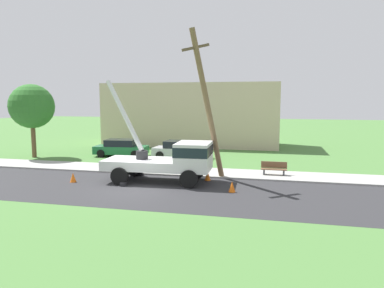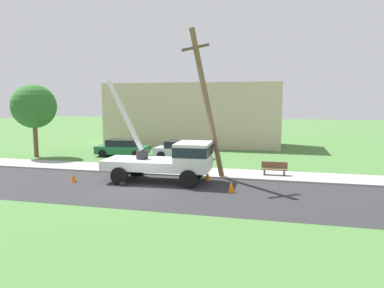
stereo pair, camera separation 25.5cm
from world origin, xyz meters
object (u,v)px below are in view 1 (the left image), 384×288
object	(u,v)px
parked_sedan_green	(121,148)
park_bench	(274,169)
traffic_cone_curbside	(208,176)
leaning_utility_pole	(207,104)
parked_sedan_silver	(180,150)
traffic_cone_ahead	(232,187)
roadside_tree_near	(32,107)
traffic_cone_behind	(73,177)
utility_truck	(172,158)

from	to	relation	value
parked_sedan_green	park_bench	distance (m)	13.66
traffic_cone_curbside	park_bench	xyz separation A→B (m)	(3.82, 2.12, 0.18)
leaning_utility_pole	parked_sedan_silver	world-z (taller)	leaning_utility_pole
traffic_cone_ahead	roadside_tree_near	world-z (taller)	roadside_tree_near
traffic_cone_behind	parked_sedan_green	size ratio (longest dim) A/B	0.12
utility_truck	traffic_cone_ahead	xyz separation A→B (m)	(3.68, -1.47, -1.13)
utility_truck	traffic_cone_curbside	size ratio (longest dim) A/B	12.24
roadside_tree_near	traffic_cone_ahead	bearing A→B (deg)	-23.47
utility_truck	park_bench	world-z (taller)	utility_truck
park_bench	parked_sedan_green	bearing A→B (deg)	157.58
utility_truck	traffic_cone_curbside	world-z (taller)	utility_truck
parked_sedan_green	roadside_tree_near	distance (m)	7.94
leaning_utility_pole	traffic_cone_ahead	xyz separation A→B (m)	(1.81, -2.49, -4.24)
parked_sedan_green	park_bench	bearing A→B (deg)	-22.42
leaning_utility_pole	parked_sedan_green	distance (m)	11.93
traffic_cone_ahead	parked_sedan_silver	world-z (taller)	parked_sedan_silver
traffic_cone_ahead	parked_sedan_silver	size ratio (longest dim) A/B	0.13
parked_sedan_silver	roadside_tree_near	xyz separation A→B (m)	(-11.97, -2.22, 3.48)
traffic_cone_ahead	traffic_cone_behind	size ratio (longest dim) A/B	1.00
leaning_utility_pole	parked_sedan_silver	distance (m)	8.93
traffic_cone_curbside	roadside_tree_near	bearing A→B (deg)	161.68
traffic_cone_ahead	utility_truck	bearing A→B (deg)	158.31
leaning_utility_pole	traffic_cone_curbside	size ratio (longest dim) A/B	15.72
traffic_cone_behind	traffic_cone_curbside	size ratio (longest dim) A/B	1.00
utility_truck	parked_sedan_silver	xyz separation A→B (m)	(-1.69, 8.28, -0.70)
leaning_utility_pole	parked_sedan_silver	xyz separation A→B (m)	(-3.56, 7.25, -3.81)
traffic_cone_curbside	parked_sedan_green	size ratio (longest dim) A/B	0.12
leaning_utility_pole	traffic_cone_curbside	bearing A→B (deg)	-59.77
park_bench	roadside_tree_near	distance (m)	20.02
leaning_utility_pole	roadside_tree_near	bearing A→B (deg)	162.04
roadside_tree_near	parked_sedan_green	bearing A→B (deg)	17.62
utility_truck	park_bench	xyz separation A→B (m)	(5.78, 3.01, -0.95)
parked_sedan_green	utility_truck	bearing A→B (deg)	-50.20
leaning_utility_pole	traffic_cone_behind	world-z (taller)	leaning_utility_pole
utility_truck	parked_sedan_silver	bearing A→B (deg)	101.51
traffic_cone_ahead	roadside_tree_near	distance (m)	19.31
traffic_cone_behind	park_bench	xyz separation A→B (m)	(11.36, 4.34, 0.18)
leaning_utility_pole	park_bench	xyz separation A→B (m)	(3.90, 1.99, -4.06)
park_bench	traffic_cone_behind	bearing A→B (deg)	-159.08
utility_truck	roadside_tree_near	size ratio (longest dim) A/B	1.14
leaning_utility_pole	park_bench	distance (m)	5.97
parked_sedan_silver	park_bench	distance (m)	9.14
utility_truck	parked_sedan_silver	size ratio (longest dim) A/B	1.53
traffic_cone_ahead	roadside_tree_near	xyz separation A→B (m)	(-17.34, 7.53, 3.91)
traffic_cone_curbside	parked_sedan_silver	size ratio (longest dim) A/B	0.13
utility_truck	parked_sedan_silver	world-z (taller)	utility_truck
park_bench	traffic_cone_curbside	bearing A→B (deg)	-151.01
leaning_utility_pole	parked_sedan_green	bearing A→B (deg)	140.50
leaning_utility_pole	park_bench	world-z (taller)	leaning_utility_pole
leaning_utility_pole	traffic_cone_behind	distance (m)	8.90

